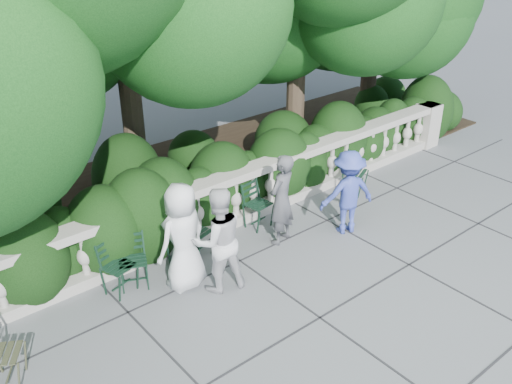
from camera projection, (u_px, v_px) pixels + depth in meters
ground at (297, 272)px, 8.87m from camera, size 90.00×90.00×0.00m
balustrade at (227, 202)px, 9.87m from camera, size 12.00×0.44×1.00m
shrub_hedge at (190, 201)px, 10.92m from camera, size 15.00×2.60×1.70m
chair_a at (136, 292)px, 8.42m from camera, size 0.60×0.62×0.84m
chair_b at (129, 295)px, 8.36m from camera, size 0.56×0.58×0.84m
chair_c at (205, 259)px, 9.18m from camera, size 0.56×0.59×0.84m
chair_d at (192, 264)px, 9.06m from camera, size 0.58×0.60×0.84m
chair_e at (264, 229)px, 10.00m from camera, size 0.50×0.53×0.84m
chair_f at (361, 194)px, 11.18m from camera, size 0.60×0.62×0.84m
chair_weathered at (23, 381)px, 6.88m from camera, size 0.64×0.63×0.84m
person_businessman at (183, 237)px, 8.19m from camera, size 0.90×0.67×1.68m
person_woman_grey at (281, 200)px, 9.30m from camera, size 0.66×0.54×1.58m
person_casual_man at (218, 240)px, 8.16m from camera, size 0.93×0.80×1.64m
person_older_blue at (348, 192)px, 9.62m from camera, size 1.10×0.86×1.49m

